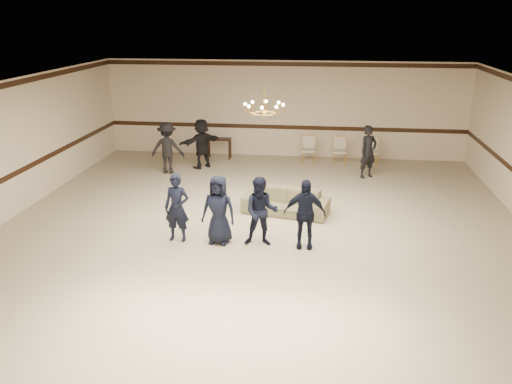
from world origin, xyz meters
TOP-DOWN VIEW (x-y plane):
  - room at (0.00, 0.00)m, footprint 12.01×14.01m
  - chair_rail at (0.00, 6.99)m, footprint 12.00×0.02m
  - crown_molding at (0.00, 6.99)m, footprint 12.00×0.02m
  - chandelier at (0.00, 1.00)m, footprint 0.94×0.94m
  - boy_a at (-1.70, -0.35)m, footprint 0.56×0.39m
  - boy_b at (-0.80, -0.35)m, footprint 0.78×0.57m
  - boy_c at (0.10, -0.35)m, footprint 0.75×0.60m
  - boy_d at (1.00, -0.35)m, footprint 0.88×0.39m
  - settee at (0.48, 1.53)m, footprint 2.19×1.20m
  - adult_left at (-3.33, 4.52)m, footprint 1.02×0.60m
  - adult_mid at (-2.43, 5.22)m, footprint 1.33×1.37m
  - adult_right at (2.67, 4.82)m, footprint 0.68×0.64m
  - banquet_chair_left at (0.88, 6.18)m, footprint 0.44×0.44m
  - banquet_chair_mid at (1.88, 6.18)m, footprint 0.44×0.44m
  - banquet_chair_right at (2.88, 6.18)m, footprint 0.43×0.43m
  - console_table at (-2.12, 6.38)m, footprint 0.84×0.38m

SIDE VIEW (x-z plane):
  - settee at x=0.48m, z-range 0.00..0.60m
  - console_table at x=-2.12m, z-range 0.00..0.69m
  - banquet_chair_left at x=0.88m, z-range 0.00..0.87m
  - banquet_chair_mid at x=1.88m, z-range 0.00..0.87m
  - banquet_chair_right at x=2.88m, z-range 0.00..0.87m
  - boy_a at x=-1.70m, z-range 0.00..1.48m
  - boy_b at x=-0.80m, z-range 0.00..1.48m
  - boy_c at x=0.10m, z-range 0.00..1.48m
  - boy_d at x=1.00m, z-range 0.00..1.48m
  - adult_left at x=-3.33m, z-range 0.00..1.56m
  - adult_mid at x=-2.43m, z-range 0.00..1.56m
  - adult_right at x=2.67m, z-range 0.00..1.56m
  - chair_rail at x=0.00m, z-range 0.93..1.07m
  - room at x=0.00m, z-range -0.01..3.20m
  - chandelier at x=0.00m, z-range 2.43..3.32m
  - crown_molding at x=0.00m, z-range 3.01..3.15m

